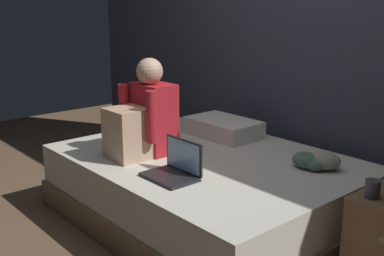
% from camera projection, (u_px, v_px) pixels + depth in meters
% --- Properties ---
extents(ground_plane, '(8.00, 8.00, 0.00)m').
position_uv_depth(ground_plane, '(192.00, 243.00, 2.99)').
color(ground_plane, brown).
extents(wall_back, '(5.60, 0.10, 2.70)m').
position_uv_depth(wall_back, '(318.00, 20.00, 3.40)').
color(wall_back, '#383D4C').
rests_on(wall_back, ground_plane).
extents(bed, '(2.00, 1.50, 0.46)m').
position_uv_depth(bed, '(206.00, 188.00, 3.26)').
color(bed, '#7A6047').
rests_on(bed, ground_plane).
extents(person_sitting, '(0.39, 0.44, 0.66)m').
position_uv_depth(person_sitting, '(143.00, 119.00, 3.18)').
color(person_sitting, '#B21E28').
rests_on(person_sitting, bed).
extents(laptop, '(0.32, 0.23, 0.22)m').
position_uv_depth(laptop, '(175.00, 168.00, 2.81)').
color(laptop, black).
rests_on(laptop, bed).
extents(pillow, '(0.56, 0.36, 0.13)m').
position_uv_depth(pillow, '(223.00, 127.00, 3.69)').
color(pillow, silver).
rests_on(pillow, bed).
extents(mug, '(0.08, 0.08, 0.09)m').
position_uv_depth(mug, '(372.00, 189.00, 2.35)').
color(mug, '#3D3D42').
rests_on(mug, nightstand).
extents(clothes_pile, '(0.28, 0.23, 0.11)m').
position_uv_depth(clothes_pile, '(316.00, 161.00, 2.95)').
color(clothes_pile, '#4C6B56').
rests_on(clothes_pile, bed).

